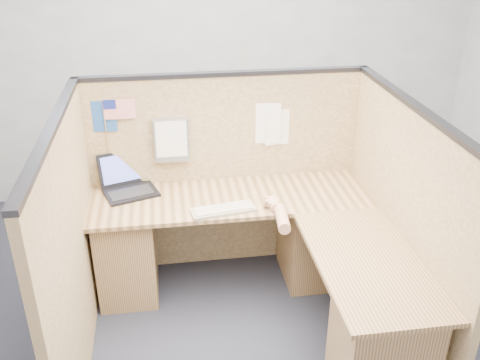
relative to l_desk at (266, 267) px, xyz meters
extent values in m
plane|color=#1F212D|center=(-0.18, -0.29, -0.39)|extent=(5.00, 5.00, 0.00)
plane|color=#939698|center=(-0.18, 1.96, 1.01)|extent=(5.00, 0.00, 5.00)
cube|color=brown|center=(-0.18, 0.71, 0.36)|extent=(2.05, 0.05, 1.50)
cube|color=#232328|center=(-0.18, 0.71, 1.12)|extent=(2.05, 0.06, 0.03)
cube|color=brown|center=(-1.18, -0.19, 0.36)|extent=(0.05, 1.80, 1.50)
cube|color=#232328|center=(-1.18, -0.19, 1.12)|extent=(0.06, 1.80, 0.03)
cube|color=brown|center=(0.82, -0.19, 0.36)|extent=(0.05, 1.80, 1.50)
cube|color=#232328|center=(0.82, -0.19, 1.12)|extent=(0.06, 1.80, 0.03)
cube|color=brown|center=(-0.18, 0.39, 0.32)|extent=(1.95, 0.60, 0.03)
cube|color=brown|center=(0.49, -0.49, 0.32)|extent=(0.60, 1.15, 0.03)
cube|color=brown|center=(-0.93, 0.39, -0.04)|extent=(0.40, 0.50, 0.70)
cube|color=brown|center=(0.42, 0.39, -0.04)|extent=(0.40, 0.50, 0.70)
cube|color=brown|center=(0.49, -0.81, -0.04)|extent=(0.50, 0.40, 0.70)
cube|color=black|center=(-0.87, 0.53, 0.35)|extent=(0.42, 0.36, 0.02)
cube|color=black|center=(-0.87, 0.70, 0.47)|extent=(0.36, 0.18, 0.24)
cube|color=#4553A4|center=(-0.87, 0.69, 0.47)|extent=(0.31, 0.15, 0.19)
cube|color=gray|center=(-0.26, 0.19, 0.35)|extent=(0.45, 0.21, 0.02)
cube|color=silver|center=(-0.26, 0.19, 0.36)|extent=(0.40, 0.18, 0.01)
ellipsoid|color=silver|center=(0.07, 0.20, 0.36)|extent=(0.13, 0.10, 0.05)
ellipsoid|color=tan|center=(0.07, 0.19, 0.39)|extent=(0.10, 0.12, 0.05)
cylinder|color=tan|center=(0.08, 0.14, 0.37)|extent=(0.07, 0.05, 0.07)
cylinder|color=tan|center=(0.09, -0.02, 0.37)|extent=(0.11, 0.29, 0.09)
cube|color=#204B94|center=(-1.02, 0.68, 0.87)|extent=(0.16, 0.02, 0.22)
cylinder|color=olive|center=(-1.01, 0.67, 0.80)|extent=(0.01, 0.01, 0.37)
cube|color=red|center=(-0.91, 0.67, 0.92)|extent=(0.21, 0.00, 0.14)
cube|color=navy|center=(-0.97, 0.67, 0.95)|extent=(0.09, 0.00, 0.06)
cube|color=slate|center=(-0.57, 0.66, 0.67)|extent=(0.25, 0.05, 0.32)
cube|color=white|center=(-0.57, 0.63, 0.69)|extent=(0.22, 0.01, 0.27)
cube|color=white|center=(0.10, 0.68, 0.75)|extent=(0.24, 0.03, 0.30)
cube|color=white|center=(0.21, 0.68, 0.72)|extent=(0.21, 0.03, 0.27)
camera|label=1|loc=(-0.60, -2.87, 2.10)|focal=40.00mm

